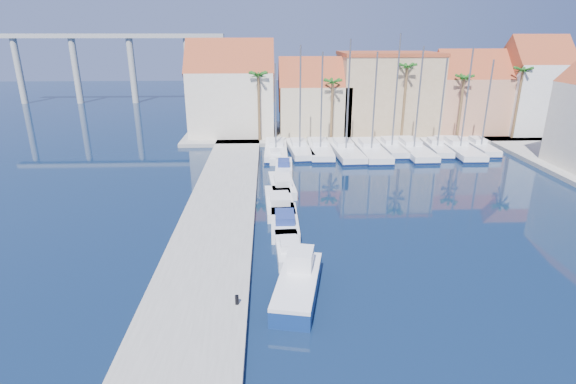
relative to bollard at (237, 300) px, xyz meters
name	(u,v)px	position (x,y,z in m)	size (l,w,h in m)	color
ground	(361,329)	(6.60, -1.87, -0.77)	(260.00, 260.00, 0.00)	#081831
quay_west	(216,224)	(-2.40, 11.63, -0.52)	(6.00, 77.00, 0.50)	gray
shore_north	(364,132)	(16.60, 46.13, -0.52)	(54.00, 16.00, 0.50)	gray
bollard	(237,300)	(0.00, 0.00, 0.00)	(0.22, 0.22, 0.54)	black
fishing_boat	(298,283)	(3.50, 1.63, 0.01)	(3.51, 6.99, 2.34)	navy
motorboat_west_0	(288,249)	(3.14, 6.63, -0.26)	(1.85, 5.21, 1.40)	white
motorboat_west_1	(285,221)	(3.04, 11.48, -0.26)	(2.13, 6.62, 1.40)	white
motorboat_west_2	(279,202)	(2.74, 15.69, -0.26)	(2.61, 7.42, 1.40)	white
motorboat_west_3	(282,184)	(3.12, 20.59, -0.26)	(2.67, 7.05, 1.40)	white
motorboat_west_4	(284,166)	(3.52, 26.91, -0.26)	(2.07, 5.78, 1.40)	white
motorboat_west_5	(276,156)	(2.68, 31.46, -0.26)	(1.84, 5.20, 1.40)	white
motorboat_west_6	(278,148)	(3.13, 35.58, -0.26)	(2.33, 6.36, 1.40)	white
sailboat_0	(276,149)	(2.77, 34.49, -0.21)	(2.98, 10.63, 11.23)	white
sailboat_1	(299,149)	(5.75, 34.55, -0.17)	(3.36, 9.82, 13.33)	white
sailboat_2	(320,149)	(8.43, 34.48, -0.19)	(3.03, 10.63, 12.55)	white
sailboat_3	(345,150)	(11.50, 33.74, -0.19)	(3.66, 11.52, 14.02)	white
sailboat_4	(370,150)	(14.75, 33.66, -0.20)	(3.27, 11.61, 12.57)	white
sailboat_5	(391,147)	(17.73, 34.95, -0.14)	(2.59, 9.20, 14.64)	white
sailboat_6	(412,148)	(20.35, 34.20, -0.20)	(3.21, 11.79, 13.19)	white
sailboat_7	(436,148)	(23.56, 34.44, -0.17)	(2.84, 8.61, 11.77)	white
sailboat_8	(458,148)	(26.38, 34.17, -0.20)	(3.40, 11.63, 12.96)	white
sailboat_9	(479,147)	(29.45, 34.76, -0.17)	(2.60, 8.60, 11.58)	white
building_0	(232,92)	(-3.40, 45.13, 5.75)	(12.30, 9.00, 13.50)	beige
building_1	(314,100)	(8.60, 45.13, 4.53)	(10.30, 8.00, 11.00)	#C4B18A
building_2	(387,92)	(19.60, 46.13, 5.49)	(14.20, 10.20, 11.50)	tan
building_3	(468,95)	(31.60, 45.13, 5.09)	(10.30, 8.00, 12.00)	tan
building_4	(532,88)	(40.60, 44.13, 6.20)	(8.30, 8.00, 14.00)	silver
palm_0	(258,77)	(0.60, 40.13, 8.31)	(2.60, 2.60, 10.15)	brown
palm_1	(333,84)	(10.60, 40.13, 7.37)	(2.60, 2.60, 9.15)	brown
palm_2	(407,69)	(20.60, 40.13, 9.25)	(2.60, 2.60, 11.15)	brown
palm_3	(464,80)	(28.60, 40.13, 7.84)	(2.60, 2.60, 9.65)	brown
palm_4	(523,72)	(36.60, 40.13, 8.78)	(2.60, 2.60, 10.65)	brown
viaduct	(107,54)	(-32.47, 80.13, 9.48)	(48.00, 2.20, 14.45)	#9E9E99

